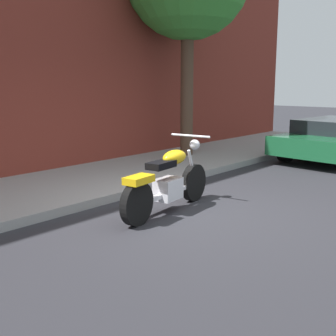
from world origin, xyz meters
name	(u,v)px	position (x,y,z in m)	size (l,w,h in m)	color
ground_plane	(196,212)	(0.00, 0.00, 0.00)	(60.00, 60.00, 0.00)	#28282D
sidewalk	(85,182)	(0.00, 2.63, 0.07)	(19.87, 2.55, 0.14)	#969696
motorcycle	(168,183)	(-0.26, 0.34, 0.45)	(2.15, 0.70, 1.11)	black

